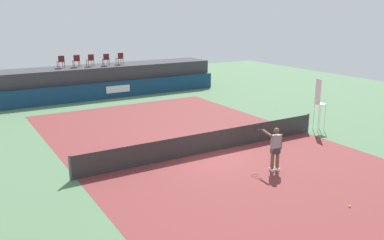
# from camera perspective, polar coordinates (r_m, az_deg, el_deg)

# --- Properties ---
(ground_plane) EXTENTS (48.00, 48.00, 0.00)m
(ground_plane) POSITION_cam_1_polar(r_m,az_deg,el_deg) (20.96, -2.14, -2.15)
(ground_plane) COLOR #4C704C
(court_inner) EXTENTS (12.00, 22.00, 0.00)m
(court_inner) POSITION_cam_1_polar(r_m,az_deg,el_deg) (18.52, 2.37, -4.48)
(court_inner) COLOR maroon
(court_inner) RESTS_ON ground
(sponsor_wall) EXTENTS (18.00, 0.22, 1.20)m
(sponsor_wall) POSITION_cam_1_polar(r_m,az_deg,el_deg) (30.19, -11.86, 4.01)
(sponsor_wall) COLOR navy
(sponsor_wall) RESTS_ON ground
(spectator_platform) EXTENTS (18.00, 2.80, 2.20)m
(spectator_platform) POSITION_cam_1_polar(r_m,az_deg,el_deg) (31.78, -13.01, 5.40)
(spectator_platform) COLOR #38383D
(spectator_platform) RESTS_ON ground
(spectator_chair_far_left) EXTENTS (0.47, 0.47, 0.89)m
(spectator_chair_far_left) POSITION_cam_1_polar(r_m,az_deg,el_deg) (30.99, -17.81, 7.82)
(spectator_chair_far_left) COLOR #561919
(spectator_chair_far_left) RESTS_ON spectator_platform
(spectator_chair_left) EXTENTS (0.46, 0.46, 0.89)m
(spectator_chair_left) POSITION_cam_1_polar(r_m,az_deg,el_deg) (31.21, -15.82, 8.01)
(spectator_chair_left) COLOR #561919
(spectator_chair_left) RESTS_ON spectator_platform
(spectator_chair_center) EXTENTS (0.47, 0.47, 0.89)m
(spectator_chair_center) POSITION_cam_1_polar(r_m,az_deg,el_deg) (31.39, -13.98, 8.17)
(spectator_chair_center) COLOR #561919
(spectator_chair_center) RESTS_ON spectator_platform
(spectator_chair_right) EXTENTS (0.47, 0.47, 0.89)m
(spectator_chair_right) POSITION_cam_1_polar(r_m,az_deg,el_deg) (31.53, -11.91, 8.32)
(spectator_chair_right) COLOR #561919
(spectator_chair_right) RESTS_ON spectator_platform
(spectator_chair_far_right) EXTENTS (0.47, 0.47, 0.89)m
(spectator_chair_far_right) POSITION_cam_1_polar(r_m,az_deg,el_deg) (32.06, -10.02, 8.52)
(spectator_chair_far_right) COLOR #561919
(spectator_chair_far_right) RESTS_ON spectator_platform
(umpire_chair) EXTENTS (0.51, 0.51, 2.76)m
(umpire_chair) POSITION_cam_1_polar(r_m,az_deg,el_deg) (22.54, 17.27, 2.56)
(umpire_chair) COLOR white
(umpire_chair) RESTS_ON ground
(tennis_net) EXTENTS (12.40, 0.02, 0.95)m
(tennis_net) POSITION_cam_1_polar(r_m,az_deg,el_deg) (18.36, 2.39, -3.09)
(tennis_net) COLOR #2D2D2D
(tennis_net) RESTS_ON ground
(net_post_near) EXTENTS (0.10, 0.10, 1.00)m
(net_post_near) POSITION_cam_1_polar(r_m,az_deg,el_deg) (15.99, -16.63, -6.43)
(net_post_near) COLOR #4C4C51
(net_post_near) RESTS_ON ground
(net_post_far) EXTENTS (0.10, 0.10, 1.00)m
(net_post_far) POSITION_cam_1_polar(r_m,az_deg,el_deg) (22.25, 15.85, -0.37)
(net_post_far) COLOR #4C4C51
(net_post_far) RESTS_ON ground
(tennis_player) EXTENTS (0.57, 1.20, 1.77)m
(tennis_player) POSITION_cam_1_polar(r_m,az_deg,el_deg) (16.47, 11.49, -3.76)
(tennis_player) COLOR white
(tennis_player) RESTS_ON court_inner
(tennis_ball) EXTENTS (0.07, 0.07, 0.07)m
(tennis_ball) POSITION_cam_1_polar(r_m,az_deg,el_deg) (14.48, 21.14, -11.13)
(tennis_ball) COLOR #D8EA33
(tennis_ball) RESTS_ON court_inner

